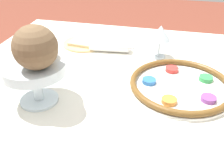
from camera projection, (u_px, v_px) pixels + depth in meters
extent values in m
cube|color=silver|center=(121.00, 155.00, 1.09)|extent=(1.17, 1.05, 0.73)
cylinder|color=white|center=(180.00, 88.00, 0.85)|extent=(0.33, 0.33, 0.01)
torus|color=brown|center=(181.00, 84.00, 0.84)|extent=(0.33, 0.33, 0.02)
cylinder|color=#2D6BB7|center=(149.00, 81.00, 0.86)|extent=(0.05, 0.05, 0.01)
cylinder|color=orange|center=(169.00, 101.00, 0.77)|extent=(0.05, 0.05, 0.01)
cylinder|color=#844299|center=(209.00, 99.00, 0.78)|extent=(0.05, 0.05, 0.01)
cylinder|color=#33934C|center=(206.00, 78.00, 0.88)|extent=(0.05, 0.05, 0.01)
cylinder|color=red|center=(172.00, 69.00, 0.93)|extent=(0.05, 0.05, 0.01)
cylinder|color=silver|center=(158.00, 56.00, 1.05)|extent=(0.06, 0.06, 0.00)
cylinder|color=silver|center=(159.00, 48.00, 1.03)|extent=(0.01, 0.01, 0.07)
cone|color=silver|center=(161.00, 33.00, 1.00)|extent=(0.08, 0.08, 0.06)
cylinder|color=silver|center=(39.00, 100.00, 0.80)|extent=(0.12, 0.12, 0.01)
cylinder|color=silver|center=(37.00, 86.00, 0.77)|extent=(0.03, 0.03, 0.09)
cylinder|color=silver|center=(34.00, 68.00, 0.74)|extent=(0.19, 0.19, 0.03)
sphere|color=orange|center=(42.00, 46.00, 0.74)|extent=(0.07, 0.07, 0.07)
sphere|color=brown|center=(35.00, 47.00, 0.67)|extent=(0.12, 0.12, 0.12)
cylinder|color=tan|center=(84.00, 43.00, 1.15)|extent=(0.18, 0.18, 0.01)
cube|color=#D1B784|center=(84.00, 41.00, 1.15)|extent=(0.12, 0.12, 0.01)
cylinder|color=white|center=(109.00, 45.00, 1.08)|extent=(0.17, 0.07, 0.05)
cube|color=silver|center=(186.00, 144.00, 0.64)|extent=(0.03, 0.16, 0.01)
cube|color=silver|center=(174.00, 142.00, 0.65)|extent=(0.04, 0.16, 0.01)
cube|color=silver|center=(118.00, 47.00, 1.13)|extent=(0.15, 0.03, 0.01)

